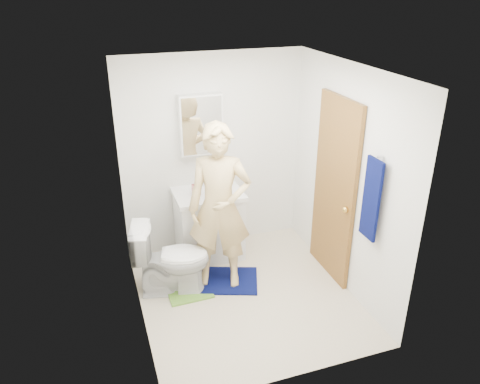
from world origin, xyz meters
name	(u,v)px	position (x,y,z in m)	size (l,w,h in m)	color
floor	(246,296)	(0.00, 0.00, -0.01)	(2.20, 2.40, 0.02)	beige
ceiling	(247,68)	(0.00, 0.00, 2.41)	(2.20, 2.40, 0.02)	white
wall_back	(213,154)	(0.00, 1.21, 1.20)	(2.20, 0.02, 2.40)	silver
wall_front	(300,259)	(0.00, -1.21, 1.20)	(2.20, 0.02, 2.40)	silver
wall_left	(131,212)	(-1.11, 0.00, 1.20)	(0.02, 2.40, 2.40)	silver
wall_right	(347,180)	(1.11, 0.00, 1.20)	(0.02, 2.40, 2.40)	silver
vanity_cabinet	(209,226)	(-0.15, 0.91, 0.40)	(0.75, 0.55, 0.80)	white
countertop	(208,194)	(-0.15, 0.91, 0.83)	(0.79, 0.59, 0.05)	white
sink_basin	(208,193)	(-0.15, 0.91, 0.84)	(0.40, 0.40, 0.03)	white
faucet	(204,182)	(-0.15, 1.09, 0.91)	(0.03, 0.03, 0.12)	silver
medicine_cabinet	(201,125)	(-0.15, 1.14, 1.60)	(0.50, 0.12, 0.70)	white
mirror_panel	(202,126)	(-0.15, 1.08, 1.60)	(0.46, 0.01, 0.66)	white
door	(334,190)	(1.07, 0.15, 1.02)	(0.05, 0.80, 2.05)	olive
door_knob	(346,210)	(1.03, -0.17, 0.95)	(0.07, 0.07, 0.07)	gold
towel	(371,199)	(1.03, -0.57, 1.25)	(0.03, 0.24, 0.80)	#070E47
towel_hook	(381,156)	(1.07, -0.57, 1.67)	(0.02, 0.02, 0.06)	silver
toilet	(171,258)	(-0.72, 0.35, 0.41)	(0.45, 0.80, 0.81)	white
bath_mat	(225,280)	(-0.14, 0.31, 0.01)	(0.72, 0.52, 0.02)	#070E47
green_rug	(189,291)	(-0.57, 0.25, 0.01)	(0.47, 0.39, 0.02)	#6AA637
soap_dispenser	(196,187)	(-0.30, 0.89, 0.94)	(0.08, 0.09, 0.19)	#B95B56
toothbrush_cup	(217,183)	(0.00, 1.04, 0.90)	(0.12, 0.12, 0.10)	#794599
man	(220,208)	(-0.18, 0.32, 0.93)	(0.67, 0.44, 1.82)	tan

